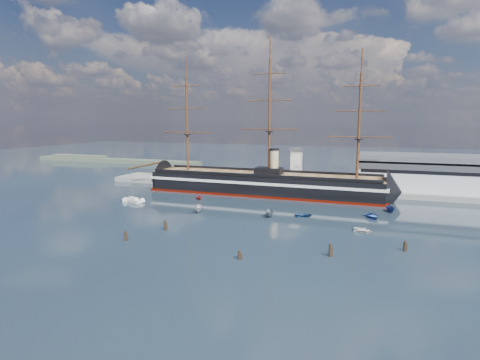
% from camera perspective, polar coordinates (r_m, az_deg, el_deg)
% --- Properties ---
extents(ground, '(600.00, 600.00, 0.00)m').
position_cam_1_polar(ground, '(132.78, 3.73, -3.70)').
color(ground, '#1B222C').
rests_on(ground, ground).
extents(quay, '(180.00, 18.00, 2.00)m').
position_cam_1_polar(quay, '(165.21, 10.53, -1.37)').
color(quay, slate).
rests_on(quay, ground).
extents(warehouse, '(63.00, 21.00, 11.60)m').
position_cam_1_polar(warehouse, '(167.49, 27.26, 0.71)').
color(warehouse, '#B7BABC').
rests_on(warehouse, ground).
extents(quay_tower, '(5.00, 5.00, 15.00)m').
position_cam_1_polar(quay_tower, '(162.13, 8.01, 1.99)').
color(quay_tower, silver).
rests_on(quay_tower, ground).
extents(shoreline, '(120.00, 10.00, 4.00)m').
position_cam_1_polar(shoreline, '(282.06, -18.71, 2.75)').
color(shoreline, '#3F4C38').
rests_on(shoreline, ground).
extents(warship, '(112.99, 17.48, 53.94)m').
position_cam_1_polar(warship, '(153.23, 2.76, -0.48)').
color(warship, black).
rests_on(warship, ground).
extents(sailboat, '(7.75, 4.86, 11.96)m').
position_cam_1_polar(sailboat, '(143.29, -14.93, -2.74)').
color(sailboat, silver).
rests_on(sailboat, ground).
extents(motorboat_a, '(6.97, 4.43, 2.62)m').
position_cam_1_polar(motorboat_a, '(124.22, -5.90, -4.59)').
color(motorboat_a, silver).
rests_on(motorboat_a, ground).
extents(motorboat_b, '(2.25, 3.54, 1.54)m').
position_cam_1_polar(motorboat_b, '(119.67, 9.00, -5.17)').
color(motorboat_b, navy).
rests_on(motorboat_b, ground).
extents(motorboat_c, '(6.82, 3.85, 2.58)m').
position_cam_1_polar(motorboat_c, '(118.13, 4.24, -5.27)').
color(motorboat_c, slate).
rests_on(motorboat_c, ground).
extents(motorboat_d, '(6.40, 6.21, 2.28)m').
position_cam_1_polar(motorboat_d, '(143.84, -5.88, -2.76)').
color(motorboat_d, maroon).
rests_on(motorboat_d, ground).
extents(motorboat_e, '(2.77, 3.57, 1.56)m').
position_cam_1_polar(motorboat_e, '(107.13, 17.18, -7.11)').
color(motorboat_e, white).
rests_on(motorboat_e, ground).
extents(motorboat_f, '(6.10, 4.00, 2.29)m').
position_cam_1_polar(motorboat_f, '(132.08, 20.61, -4.31)').
color(motorboat_f, navy).
rests_on(motorboat_f, ground).
extents(motorboat_g, '(4.22, 2.93, 1.83)m').
position_cam_1_polar(motorboat_g, '(123.01, 18.26, -5.13)').
color(motorboat_g, '#29478A').
rests_on(motorboat_g, ground).
extents(piling_near_left, '(0.64, 0.64, 3.04)m').
position_cam_1_polar(piling_near_left, '(99.34, -15.94, -8.30)').
color(piling_near_left, black).
rests_on(piling_near_left, ground).
extents(piling_near_mid, '(0.64, 0.64, 2.53)m').
position_cam_1_polar(piling_near_mid, '(83.61, -0.09, -11.21)').
color(piling_near_mid, black).
rests_on(piling_near_mid, ground).
extents(piling_near_right, '(0.64, 0.64, 3.43)m').
position_cam_1_polar(piling_near_right, '(87.27, 12.67, -10.56)').
color(piling_near_right, black).
rests_on(piling_near_right, ground).
extents(piling_far_right, '(0.64, 0.64, 2.93)m').
position_cam_1_polar(piling_far_right, '(95.47, 22.36, -9.33)').
color(piling_far_right, black).
rests_on(piling_far_right, ground).
extents(piling_extra, '(0.64, 0.64, 3.24)m').
position_cam_1_polar(piling_extra, '(106.13, -10.58, -7.01)').
color(piling_extra, black).
rests_on(piling_extra, ground).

